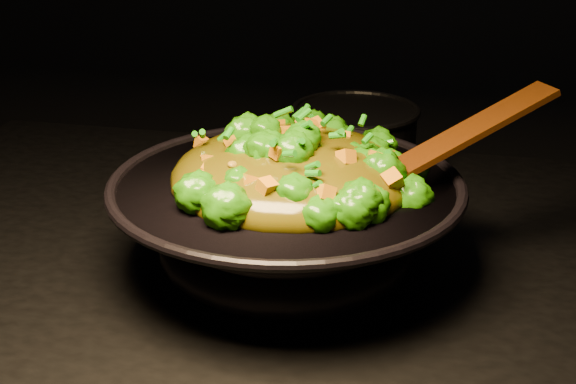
# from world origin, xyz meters

# --- Properties ---
(wok) EXTENTS (0.54, 0.54, 0.11)m
(wok) POSITION_xyz_m (0.04, -0.02, 0.96)
(wok) COLOR black
(wok) RESTS_ON stovetop
(stir_fry) EXTENTS (0.33, 0.33, 0.10)m
(stir_fry) POSITION_xyz_m (0.05, -0.01, 1.06)
(stir_fry) COLOR #287D08
(stir_fry) RESTS_ON wok
(spatula) EXTENTS (0.25, 0.18, 0.11)m
(spatula) POSITION_xyz_m (0.23, 0.03, 1.06)
(spatula) COLOR #341205
(spatula) RESTS_ON wok
(back_pot) EXTENTS (0.25, 0.25, 0.11)m
(back_pot) POSITION_xyz_m (0.08, 0.32, 0.95)
(back_pot) COLOR black
(back_pot) RESTS_ON stovetop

